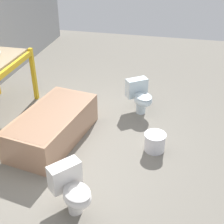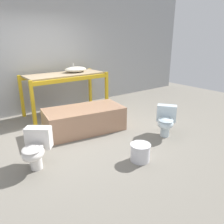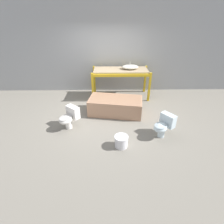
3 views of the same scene
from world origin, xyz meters
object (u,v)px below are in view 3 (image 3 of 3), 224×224
at_px(bathtub_main, 115,105).
at_px(toilet_near, 69,117).
at_px(bucket_white, 121,141).
at_px(toilet_far, 164,125).
at_px(sink_basin, 130,67).

relative_size(bathtub_main, toilet_near, 2.70).
xyz_separation_m(bathtub_main, bucket_white, (0.08, -1.58, -0.13)).
relative_size(toilet_near, toilet_far, 0.99).
distance_m(bathtub_main, toilet_near, 1.48).
xyz_separation_m(sink_basin, toilet_far, (0.61, -2.48, -0.77)).
relative_size(sink_basin, toilet_far, 0.91).
distance_m(sink_basin, toilet_near, 2.85).
bearing_deg(toilet_far, bucket_white, -106.45).
bearing_deg(bucket_white, bathtub_main, 93.03).
distance_m(toilet_far, bucket_white, 1.16).
distance_m(toilet_near, toilet_far, 2.47).
distance_m(sink_basin, toilet_far, 2.67).
bearing_deg(toilet_near, bucket_white, 8.99).
height_order(toilet_near, bucket_white, toilet_near).
distance_m(bathtub_main, bucket_white, 1.58).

